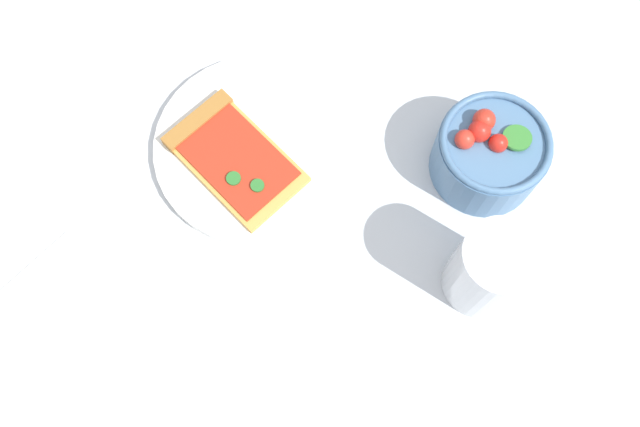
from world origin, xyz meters
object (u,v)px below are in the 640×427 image
Objects in this scene: plate at (257,147)px; salad_bowl at (489,153)px; pizza_slice_main at (230,154)px; paper_napkin at (57,296)px; soda_glass at (488,271)px.

salad_bowl reaches higher than plate.
pizza_slice_main is 0.30m from salad_bowl.
plate is at bearing -4.12° from paper_napkin.
plate is 0.30m from soda_glass.
pizza_slice_main is at bearing -2.40° from paper_napkin.
soda_glass is (-0.11, -0.09, 0.02)m from salad_bowl.
plate is at bearing -17.29° from pizza_slice_main.
pizza_slice_main is at bearing 162.71° from plate.
soda_glass reaches higher than pizza_slice_main.
pizza_slice_main is 0.25m from paper_napkin.
soda_glass is 0.92× the size of paper_napkin.
salad_bowl is at bearing 39.81° from soda_glass.
salad_bowl is at bearing -25.70° from paper_napkin.
paper_napkin is (-0.28, 0.02, -0.01)m from plate.
plate is at bearing 131.53° from salad_bowl.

